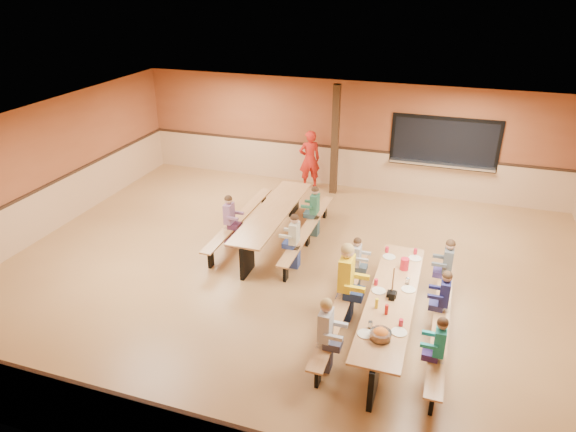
% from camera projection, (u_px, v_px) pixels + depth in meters
% --- Properties ---
extents(ground, '(12.00, 12.00, 0.00)m').
position_uv_depth(ground, '(291.00, 272.00, 10.58)').
color(ground, olive).
rests_on(ground, ground).
extents(room_envelope, '(12.04, 10.04, 3.02)m').
position_uv_depth(room_envelope, '(291.00, 242.00, 10.29)').
color(room_envelope, brown).
rests_on(room_envelope, ground).
extents(kitchen_pass_through, '(2.78, 0.28, 1.38)m').
position_uv_depth(kitchen_pass_through, '(444.00, 145.00, 13.45)').
color(kitchen_pass_through, black).
rests_on(kitchen_pass_through, ground).
extents(structural_post, '(0.18, 0.18, 3.00)m').
position_uv_depth(structural_post, '(335.00, 141.00, 13.76)').
color(structural_post, black).
rests_on(structural_post, ground).
extents(cafeteria_table_main, '(1.91, 3.70, 0.74)m').
position_uv_depth(cafeteria_table_main, '(391.00, 308.00, 8.57)').
color(cafeteria_table_main, '#AE7645').
rests_on(cafeteria_table_main, ground).
extents(cafeteria_table_second, '(1.91, 3.70, 0.74)m').
position_uv_depth(cafeteria_table_second, '(273.00, 219.00, 11.64)').
color(cafeteria_table_second, '#AE7645').
rests_on(cafeteria_table_second, ground).
extents(seated_child_white_left, '(0.40, 0.32, 1.26)m').
position_uv_depth(seated_child_white_left, '(325.00, 335.00, 7.75)').
color(seated_child_white_left, silver).
rests_on(seated_child_white_left, ground).
extents(seated_adult_yellow, '(0.49, 0.40, 1.45)m').
position_uv_depth(seated_adult_yellow, '(346.00, 282.00, 8.91)').
color(seated_adult_yellow, yellow).
rests_on(seated_adult_yellow, ground).
extents(seated_child_grey_left, '(0.32, 0.26, 1.11)m').
position_uv_depth(seated_child_grey_left, '(356.00, 264.00, 9.77)').
color(seated_child_grey_left, '#AEAEAE').
rests_on(seated_child_grey_left, ground).
extents(seated_child_teal_right, '(0.35, 0.28, 1.16)m').
position_uv_depth(seated_child_teal_right, '(438.00, 352.00, 7.49)').
color(seated_child_teal_right, teal).
rests_on(seated_child_teal_right, ground).
extents(seated_child_navy_right, '(0.35, 0.29, 1.17)m').
position_uv_depth(seated_child_navy_right, '(443.00, 302.00, 8.60)').
color(seated_child_navy_right, navy).
rests_on(seated_child_navy_right, ground).
extents(seated_child_char_right, '(0.37, 0.30, 1.20)m').
position_uv_depth(seated_child_char_right, '(447.00, 269.00, 9.53)').
color(seated_child_char_right, '#505759').
rests_on(seated_child_char_right, ground).
extents(seated_child_purple_sec, '(0.37, 0.30, 1.20)m').
position_uv_depth(seated_child_purple_sec, '(229.00, 221.00, 11.36)').
color(seated_child_purple_sec, '#88597E').
rests_on(seated_child_purple_sec, ground).
extents(seated_child_green_sec, '(0.36, 0.30, 1.20)m').
position_uv_depth(seated_child_green_sec, '(315.00, 211.00, 11.83)').
color(seated_child_green_sec, '#2B6446').
rests_on(seated_child_green_sec, ground).
extents(seated_child_tan_sec, '(0.36, 0.29, 1.19)m').
position_uv_depth(seated_child_tan_sec, '(294.00, 241.00, 10.52)').
color(seated_child_tan_sec, beige).
rests_on(seated_child_tan_sec, ground).
extents(standing_woman, '(0.73, 0.66, 1.67)m').
position_uv_depth(standing_woman, '(310.00, 159.00, 14.39)').
color(standing_woman, red).
rests_on(standing_woman, ground).
extents(punch_pitcher, '(0.16, 0.16, 0.22)m').
position_uv_depth(punch_pitcher, '(405.00, 264.00, 9.21)').
color(punch_pitcher, red).
rests_on(punch_pitcher, cafeteria_table_main).
extents(chip_bowl, '(0.32, 0.32, 0.15)m').
position_uv_depth(chip_bowl, '(381.00, 334.00, 7.48)').
color(chip_bowl, orange).
rests_on(chip_bowl, cafeteria_table_main).
extents(napkin_dispenser, '(0.10, 0.14, 0.13)m').
position_uv_depth(napkin_dispenser, '(392.00, 295.00, 8.40)').
color(napkin_dispenser, black).
rests_on(napkin_dispenser, cafeteria_table_main).
extents(condiment_mustard, '(0.06, 0.06, 0.17)m').
position_uv_depth(condiment_mustard, '(377.00, 303.00, 8.16)').
color(condiment_mustard, yellow).
rests_on(condiment_mustard, cafeteria_table_main).
extents(condiment_ketchup, '(0.06, 0.06, 0.17)m').
position_uv_depth(condiment_ketchup, '(386.00, 310.00, 8.01)').
color(condiment_ketchup, '#B2140F').
rests_on(condiment_ketchup, cafeteria_table_main).
extents(table_paddle, '(0.16, 0.16, 0.56)m').
position_uv_depth(table_paddle, '(392.00, 289.00, 8.45)').
color(table_paddle, black).
rests_on(table_paddle, cafeteria_table_main).
extents(place_settings, '(0.65, 3.30, 0.11)m').
position_uv_depth(place_settings, '(392.00, 294.00, 8.45)').
color(place_settings, beige).
rests_on(place_settings, cafeteria_table_main).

